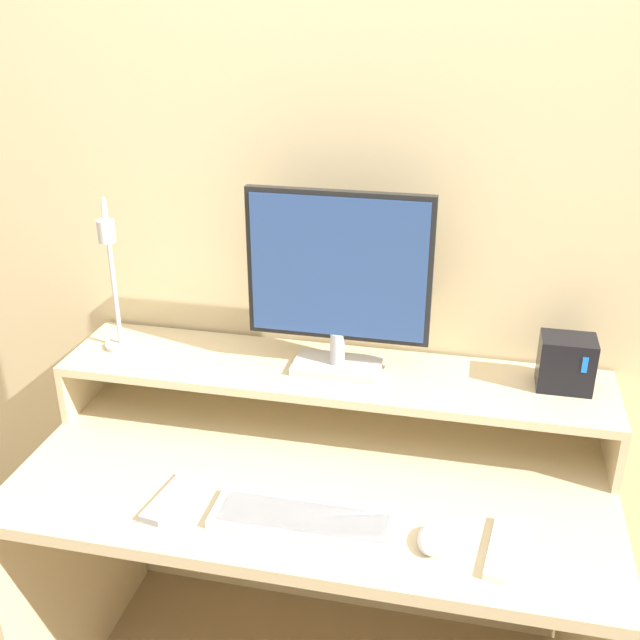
{
  "coord_description": "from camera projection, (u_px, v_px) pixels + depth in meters",
  "views": [
    {
      "loc": [
        0.32,
        -1.06,
        1.79
      ],
      "look_at": [
        0.0,
        0.37,
        1.12
      ],
      "focal_mm": 42.0,
      "sensor_mm": 36.0,
      "label": 1
    }
  ],
  "objects": [
    {
      "name": "wall_back",
      "position": [
        348.0,
        217.0,
        1.86
      ],
      "size": [
        6.0,
        0.05,
        2.5
      ],
      "color": "beige",
      "rests_on": "ground_plane"
    },
    {
      "name": "monitor_shelf",
      "position": [
        332.0,
        378.0,
        1.86
      ],
      "size": [
        1.36,
        0.28,
        0.16
      ],
      "color": "beige",
      "rests_on": "desk"
    },
    {
      "name": "mouse",
      "position": [
        432.0,
        539.0,
        1.5
      ],
      "size": [
        0.06,
        0.09,
        0.03
      ],
      "color": "silver",
      "rests_on": "desk"
    },
    {
      "name": "desk_lamp",
      "position": [
        113.0,
        281.0,
        1.81
      ],
      "size": [
        0.14,
        0.22,
        0.4
      ],
      "color": "silver",
      "rests_on": "monitor_shelf"
    },
    {
      "name": "router_dock",
      "position": [
        566.0,
        363.0,
        1.74
      ],
      "size": [
        0.13,
        0.09,
        0.13
      ],
      "color": "black",
      "rests_on": "monitor_shelf"
    },
    {
      "name": "monitor",
      "position": [
        338.0,
        278.0,
        1.75
      ],
      "size": [
        0.44,
        0.12,
        0.45
      ],
      "color": "#BCBCC1",
      "rests_on": "monitor_shelf"
    },
    {
      "name": "remote_secondary",
      "position": [
        500.0,
        548.0,
        1.49
      ],
      "size": [
        0.07,
        0.19,
        0.02
      ],
      "color": "white",
      "rests_on": "desk"
    },
    {
      "name": "desk",
      "position": [
        315.0,
        540.0,
        1.82
      ],
      "size": [
        1.36,
        0.68,
        0.75
      ],
      "color": "beige",
      "rests_on": "ground_plane"
    },
    {
      "name": "keyboard",
      "position": [
        303.0,
        519.0,
        1.56
      ],
      "size": [
        0.39,
        0.12,
        0.02
      ],
      "color": "silver",
      "rests_on": "desk"
    },
    {
      "name": "remote_control",
      "position": [
        170.0,
        498.0,
        1.63
      ],
      "size": [
        0.07,
        0.18,
        0.02
      ],
      "color": "#99999E",
      "rests_on": "desk"
    }
  ]
}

